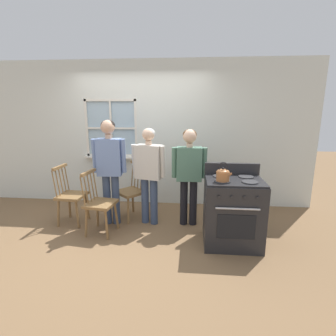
{
  "coord_description": "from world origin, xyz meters",
  "views": [
    {
      "loc": [
        0.94,
        -3.52,
        1.87
      ],
      "look_at": [
        0.61,
        0.16,
        1.0
      ],
      "focal_mm": 28.0,
      "sensor_mm": 36.0,
      "label": 1
    }
  ],
  "objects": [
    {
      "name": "chair_by_window",
      "position": [
        -0.99,
        0.34,
        0.46
      ],
      "size": [
        0.43,
        0.45,
        0.96
      ],
      "rotation": [
        0.0,
        0.0,
        1.5
      ],
      "color": "olive",
      "rests_on": "ground_plane"
    },
    {
      "name": "person_elderly_left",
      "position": [
        -0.33,
        0.37,
        1.02
      ],
      "size": [
        0.53,
        0.24,
        1.67
      ],
      "rotation": [
        0.0,
        0.0,
        0.08
      ],
      "color": "#384766",
      "rests_on": "ground_plane"
    },
    {
      "name": "wall_back",
      "position": [
        0.03,
        1.4,
        1.34
      ],
      "size": [
        6.4,
        0.16,
        2.7
      ],
      "color": "silver",
      "rests_on": "ground_plane"
    },
    {
      "name": "kettle",
      "position": [
        1.35,
        -0.23,
        1.02
      ],
      "size": [
        0.21,
        0.17,
        0.25
      ],
      "color": "#A86638",
      "rests_on": "stove"
    },
    {
      "name": "potted_plant",
      "position": [
        -0.76,
        1.31,
        1.0
      ],
      "size": [
        0.12,
        0.12,
        0.24
      ],
      "color": "#42474C",
      "rests_on": "wall_back"
    },
    {
      "name": "person_teen_center",
      "position": [
        0.28,
        0.44,
        0.93
      ],
      "size": [
        0.56,
        0.3,
        1.55
      ],
      "rotation": [
        0.0,
        0.0,
        -0.25
      ],
      "color": "#384766",
      "rests_on": "ground_plane"
    },
    {
      "name": "chair_near_wall",
      "position": [
        -0.06,
        0.62,
        0.46
      ],
      "size": [
        0.58,
        0.58,
        0.96
      ],
      "rotation": [
        0.0,
        0.0,
        -0.75
      ],
      "color": "olive",
      "rests_on": "ground_plane"
    },
    {
      "name": "stove",
      "position": [
        1.52,
        -0.1,
        0.47
      ],
      "size": [
        0.77,
        0.68,
        1.08
      ],
      "color": "#232326",
      "rests_on": "ground_plane"
    },
    {
      "name": "ground_plane",
      "position": [
        0.0,
        0.0,
        0.0
      ],
      "size": [
        16.0,
        16.0,
        0.0
      ],
      "primitive_type": "plane",
      "color": "brown"
    },
    {
      "name": "chair_center_cluster",
      "position": [
        -0.4,
        0.03,
        0.46
      ],
      "size": [
        0.45,
        0.47,
        0.96
      ],
      "rotation": [
        0.0,
        0.0,
        1.44
      ],
      "color": "olive",
      "rests_on": "ground_plane"
    },
    {
      "name": "person_adult_right",
      "position": [
        0.91,
        0.45,
        0.94
      ],
      "size": [
        0.54,
        0.23,
        1.54
      ],
      "rotation": [
        0.0,
        0.0,
        0.03
      ],
      "color": "black",
      "rests_on": "ground_plane"
    }
  ]
}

